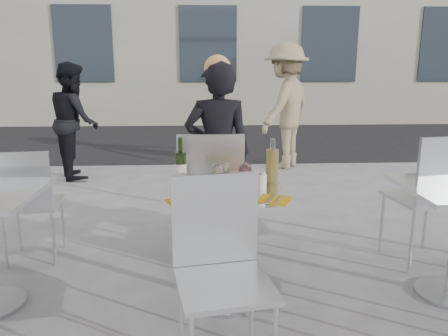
{
  "coord_description": "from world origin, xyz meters",
  "views": [
    {
      "loc": [
        -0.13,
        -2.57,
        1.49
      ],
      "look_at": [
        0.0,
        0.15,
        0.85
      ],
      "focal_mm": 35.0,
      "sensor_mm": 36.0,
      "label": 1
    }
  ],
  "objects_px": {
    "carafe": "(272,165)",
    "napkin_right": "(275,199)",
    "chair_near": "(220,258)",
    "pedestrian_b": "(285,106)",
    "salad_plate": "(224,182)",
    "pizza_near": "(225,194)",
    "sugar_shaker": "(261,180)",
    "woman_diner": "(218,154)",
    "chair_far": "(211,188)",
    "side_chair_lfar": "(28,197)",
    "napkin_left": "(184,202)",
    "wineglass_red_b": "(246,170)",
    "wineglass_white_b": "(225,170)",
    "wine_bottle": "(181,165)",
    "wineglass_white_a": "(218,172)",
    "wineglass_red_a": "(244,172)",
    "pizza_far": "(237,178)",
    "side_chair_rfar": "(433,190)",
    "main_table": "(225,222)",
    "pedestrian_a": "(74,121)"
  },
  "relations": [
    {
      "from": "sugar_shaker",
      "to": "wineglass_red_a",
      "type": "relative_size",
      "value": 0.68
    },
    {
      "from": "wineglass_red_b",
      "to": "salad_plate",
      "type": "bearing_deg",
      "value": -170.55
    },
    {
      "from": "pedestrian_b",
      "to": "salad_plate",
      "type": "relative_size",
      "value": 8.26
    },
    {
      "from": "chair_far",
      "to": "sugar_shaker",
      "type": "xyz_separation_m",
      "value": [
        0.31,
        -0.51,
        0.19
      ]
    },
    {
      "from": "wineglass_red_b",
      "to": "napkin_left",
      "type": "xyz_separation_m",
      "value": [
        -0.37,
        -0.31,
        -0.11
      ]
    },
    {
      "from": "pedestrian_b",
      "to": "napkin_right",
      "type": "height_order",
      "value": "pedestrian_b"
    },
    {
      "from": "sugar_shaker",
      "to": "wineglass_white_a",
      "type": "bearing_deg",
      "value": -179.97
    },
    {
      "from": "side_chair_lfar",
      "to": "napkin_left",
      "type": "distance_m",
      "value": 1.51
    },
    {
      "from": "pedestrian_b",
      "to": "wineglass_red_a",
      "type": "bearing_deg",
      "value": 21.61
    },
    {
      "from": "side_chair_lfar",
      "to": "wineglass_white_b",
      "type": "height_order",
      "value": "wineglass_white_b"
    },
    {
      "from": "pedestrian_b",
      "to": "wineglass_red_b",
      "type": "distance_m",
      "value": 3.86
    },
    {
      "from": "wineglass_red_a",
      "to": "wineglass_white_b",
      "type": "bearing_deg",
      "value": 149.65
    },
    {
      "from": "woman_diner",
      "to": "side_chair_rfar",
      "type": "bearing_deg",
      "value": 157.13
    },
    {
      "from": "pizza_near",
      "to": "wineglass_white_a",
      "type": "bearing_deg",
      "value": 105.07
    },
    {
      "from": "pizza_near",
      "to": "sugar_shaker",
      "type": "xyz_separation_m",
      "value": [
        0.23,
        0.14,
        0.04
      ]
    },
    {
      "from": "wine_bottle",
      "to": "napkin_left",
      "type": "bearing_deg",
      "value": -84.63
    },
    {
      "from": "chair_far",
      "to": "side_chair_rfar",
      "type": "xyz_separation_m",
      "value": [
        1.63,
        -0.09,
        -0.01
      ]
    },
    {
      "from": "chair_near",
      "to": "sugar_shaker",
      "type": "relative_size",
      "value": 9.07
    },
    {
      "from": "chair_far",
      "to": "pizza_near",
      "type": "bearing_deg",
      "value": 96.09
    },
    {
      "from": "carafe",
      "to": "chair_near",
      "type": "bearing_deg",
      "value": -116.09
    },
    {
      "from": "pedestrian_a",
      "to": "wineglass_white_a",
      "type": "relative_size",
      "value": 9.78
    },
    {
      "from": "chair_far",
      "to": "wineglass_red_a",
      "type": "relative_size",
      "value": 6.54
    },
    {
      "from": "pizza_far",
      "to": "salad_plate",
      "type": "xyz_separation_m",
      "value": [
        -0.09,
        -0.18,
        0.02
      ]
    },
    {
      "from": "carafe",
      "to": "napkin_right",
      "type": "distance_m",
      "value": 0.39
    },
    {
      "from": "side_chair_rfar",
      "to": "wineglass_red_b",
      "type": "xyz_separation_m",
      "value": [
        -1.41,
        -0.37,
        0.26
      ]
    },
    {
      "from": "carafe",
      "to": "pizza_far",
      "type": "bearing_deg",
      "value": 162.19
    },
    {
      "from": "woman_diner",
      "to": "wineglass_red_a",
      "type": "relative_size",
      "value": 9.7
    },
    {
      "from": "side_chair_lfar",
      "to": "napkin_left",
      "type": "bearing_deg",
      "value": 138.22
    },
    {
      "from": "wineglass_white_a",
      "to": "wineglass_white_b",
      "type": "relative_size",
      "value": 1.0
    },
    {
      "from": "pizza_near",
      "to": "napkin_right",
      "type": "xyz_separation_m",
      "value": [
        0.28,
        -0.1,
        -0.01
      ]
    },
    {
      "from": "wine_bottle",
      "to": "wineglass_white_b",
      "type": "height_order",
      "value": "wine_bottle"
    },
    {
      "from": "chair_near",
      "to": "pedestrian_b",
      "type": "bearing_deg",
      "value": 65.65
    },
    {
      "from": "sugar_shaker",
      "to": "napkin_left",
      "type": "height_order",
      "value": "sugar_shaker"
    },
    {
      "from": "woman_diner",
      "to": "pedestrian_b",
      "type": "xyz_separation_m",
      "value": [
        1.08,
        2.77,
        0.14
      ]
    },
    {
      "from": "pizza_near",
      "to": "wineglass_red_b",
      "type": "distance_m",
      "value": 0.25
    },
    {
      "from": "chair_far",
      "to": "salad_plate",
      "type": "distance_m",
      "value": 0.52
    },
    {
      "from": "chair_near",
      "to": "side_chair_lfar",
      "type": "height_order",
      "value": "chair_near"
    },
    {
      "from": "carafe",
      "to": "napkin_right",
      "type": "bearing_deg",
      "value": -96.26
    },
    {
      "from": "wineglass_white_a",
      "to": "side_chair_rfar",
      "type": "bearing_deg",
      "value": 14.72
    },
    {
      "from": "side_chair_lfar",
      "to": "side_chair_rfar",
      "type": "xyz_separation_m",
      "value": [
        3.0,
        -0.2,
        0.07
      ]
    },
    {
      "from": "sugar_shaker",
      "to": "wineglass_white_a",
      "type": "height_order",
      "value": "wineglass_white_a"
    },
    {
      "from": "pedestrian_a",
      "to": "woman_diner",
      "type": "bearing_deg",
      "value": -163.74
    },
    {
      "from": "main_table",
      "to": "woman_diner",
      "type": "height_order",
      "value": "woman_diner"
    },
    {
      "from": "wineglass_white_b",
      "to": "wineglass_red_a",
      "type": "height_order",
      "value": "same"
    },
    {
      "from": "chair_near",
      "to": "side_chair_lfar",
      "type": "xyz_separation_m",
      "value": [
        -1.4,
        1.22,
        -0.05
      ]
    },
    {
      "from": "woman_diner",
      "to": "wineglass_white_b",
      "type": "distance_m",
      "value": 0.98
    },
    {
      "from": "carafe",
      "to": "woman_diner",
      "type": "bearing_deg",
      "value": 109.68
    },
    {
      "from": "pedestrian_b",
      "to": "wine_bottle",
      "type": "height_order",
      "value": "pedestrian_b"
    },
    {
      "from": "wineglass_white_a",
      "to": "napkin_left",
      "type": "relative_size",
      "value": 0.68
    },
    {
      "from": "sugar_shaker",
      "to": "napkin_left",
      "type": "xyz_separation_m",
      "value": [
        -0.46,
        -0.26,
        -0.05
      ]
    }
  ]
}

